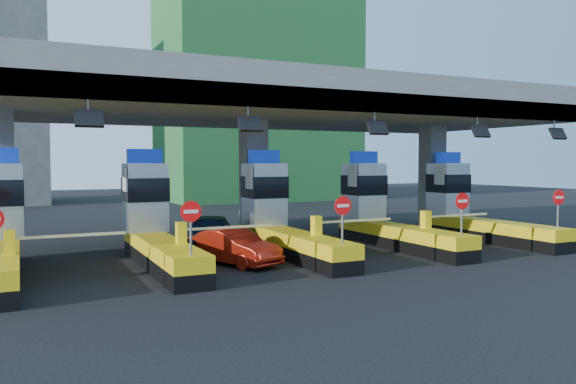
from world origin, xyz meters
name	(u,v)px	position (x,y,z in m)	size (l,w,h in m)	color
ground	(282,254)	(0.00, 0.00, 0.00)	(120.00, 120.00, 0.00)	black
toll_canopy	(254,105)	(0.00, 2.87, 6.13)	(28.00, 12.09, 7.00)	slate
toll_lane_left	(154,224)	(-5.00, 0.28, 1.40)	(4.43, 8.00, 4.16)	black
toll_lane_center	(279,218)	(0.00, 0.28, 1.40)	(4.43, 8.00, 4.16)	black
toll_lane_right	(383,214)	(5.00, 0.28, 1.40)	(4.43, 8.00, 4.16)	black
toll_lane_far_right	(469,209)	(10.00, 0.28, 1.40)	(4.43, 8.00, 4.16)	black
bg_building_scaffold	(256,58)	(12.00, 32.00, 14.00)	(18.00, 12.00, 28.00)	#1E5926
van	(209,234)	(-2.52, 1.54, 0.77)	(1.83, 4.54, 1.55)	black
red_car	(234,247)	(-2.50, -1.33, 0.62)	(1.32, 3.78, 1.25)	maroon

